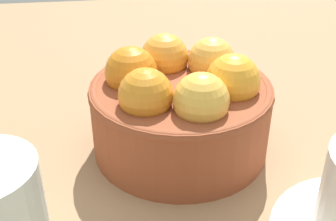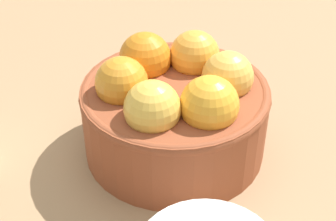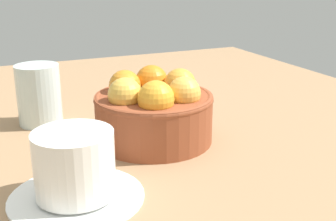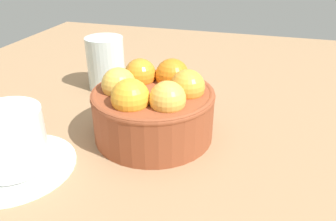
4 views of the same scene
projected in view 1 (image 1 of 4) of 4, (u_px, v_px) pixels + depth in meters
ground_plane at (179, 165)px, 43.32cm from camera, size 120.18×100.98×4.64cm
terracotta_bowl at (180, 105)px, 39.81cm from camera, size 16.59×16.59×9.91cm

